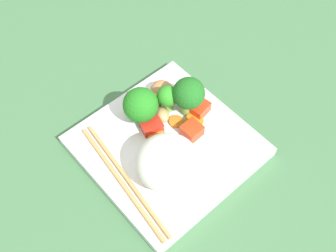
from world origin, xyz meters
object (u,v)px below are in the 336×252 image
square_plate (167,146)px  carrot_slice_1 (195,122)px  rice_mound (168,163)px  broccoli_floret_0 (168,97)px  chopstick_pair (124,180)px

square_plate → carrot_slice_1: 5.93cm
rice_mound → carrot_slice_1: (-9.19, -3.80, -3.11)cm
rice_mound → broccoli_floret_0: bearing=-131.9°
carrot_slice_1 → chopstick_pair: size_ratio=0.13×
square_plate → broccoli_floret_0: 7.54cm
square_plate → broccoli_floret_0: bearing=-133.1°
square_plate → carrot_slice_1: size_ratio=8.13×
rice_mound → chopstick_pair: bearing=-31.3°
broccoli_floret_0 → carrot_slice_1: broccoli_floret_0 is taller
rice_mound → chopstick_pair: rice_mound is taller
chopstick_pair → broccoli_floret_0: bearing=117.8°
rice_mound → chopstick_pair: size_ratio=0.42×
square_plate → broccoli_floret_0: size_ratio=4.24×
broccoli_floret_0 → carrot_slice_1: 5.85cm
rice_mound → broccoli_floret_0: rice_mound is taller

